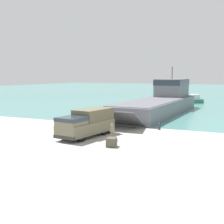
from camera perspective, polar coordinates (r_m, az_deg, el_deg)
ground_plane at (r=34.57m, az=-3.80°, el=-4.16°), size 240.00×240.00×0.00m
water_surface at (r=127.99m, az=17.87°, el=3.59°), size 240.00×180.00×0.01m
landing_craft at (r=55.34m, az=8.94°, el=2.03°), size 7.25×31.94×8.12m
military_truck at (r=33.32m, az=-4.66°, el=-1.97°), size 3.42×7.71×2.88m
soldier_on_ramp at (r=31.63m, az=-0.01°, el=-3.38°), size 0.41×0.50×1.69m
moored_boat_a at (r=77.48m, az=14.84°, el=2.23°), size 5.28×7.44×1.91m
mooring_bollard at (r=37.83m, az=8.64°, el=-2.56°), size 0.35×0.35×0.84m
cargo_crate at (r=28.77m, az=-0.08°, el=-5.55°), size 0.99×1.12×0.83m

